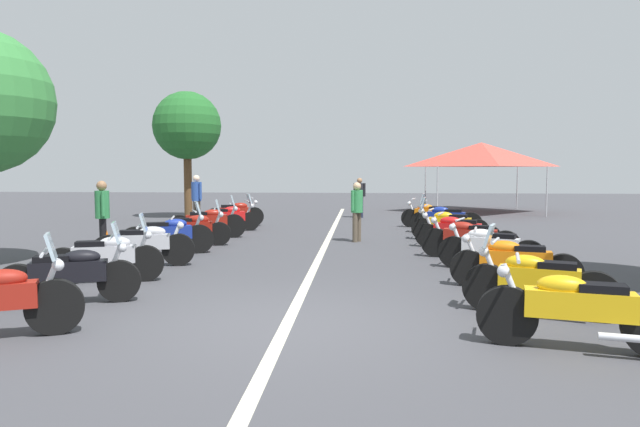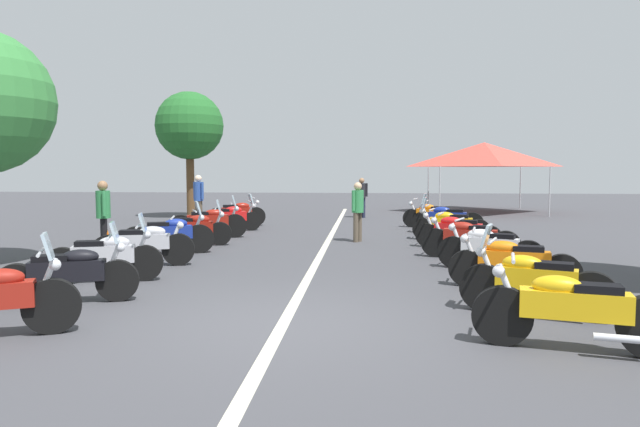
{
  "view_description": "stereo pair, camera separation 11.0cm",
  "coord_description": "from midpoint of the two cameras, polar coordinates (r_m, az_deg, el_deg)",
  "views": [
    {
      "loc": [
        -7.0,
        -0.95,
        1.98
      ],
      "look_at": [
        5.72,
        0.0,
        0.97
      ],
      "focal_mm": 31.62,
      "sensor_mm": 36.0,
      "label": 1
    },
    {
      "loc": [
        -7.0,
        -1.06,
        1.98
      ],
      "look_at": [
        5.72,
        0.0,
        0.97
      ],
      "focal_mm": 31.62,
      "sensor_mm": 36.0,
      "label": 2
    }
  ],
  "objects": [
    {
      "name": "motorcycle_right_row_0",
      "position": [
        6.78,
        24.62,
        -8.79
      ],
      "size": [
        0.84,
        2.12,
        1.02
      ],
      "rotation": [
        0.0,
        0.0,
        1.33
      ],
      "color": "black",
      "rests_on": "ground_plane"
    },
    {
      "name": "bystander_1",
      "position": [
        22.96,
        4.37,
        1.93
      ],
      "size": [
        0.32,
        0.49,
        1.63
      ],
      "rotation": [
        0.0,
        0.0,
        0.42
      ],
      "color": "#1E2338",
      "rests_on": "ground_plane"
    },
    {
      "name": "motorcycle_left_row_2",
      "position": [
        10.53,
        -20.59,
        -4.04
      ],
      "size": [
        0.84,
        1.95,
        1.21
      ],
      "rotation": [
        0.0,
        0.0,
        -1.27
      ],
      "color": "black",
      "rests_on": "ground_plane"
    },
    {
      "name": "ground_plane",
      "position": [
        7.34,
        -3.34,
        -11.14
      ],
      "size": [
        80.0,
        80.0,
        0.0
      ],
      "primitive_type": "plane",
      "color": "#424247"
    },
    {
      "name": "lane_centre_stripe",
      "position": [
        13.63,
        0.49,
        -3.83
      ],
      "size": [
        29.11,
        0.16,
        0.01
      ],
      "primitive_type": "cube",
      "color": "beige",
      "rests_on": "ground_plane"
    },
    {
      "name": "motorcycle_left_row_8",
      "position": [
        19.78,
        -8.22,
        0.06
      ],
      "size": [
        0.92,
        1.93,
        1.01
      ],
      "rotation": [
        0.0,
        0.0,
        -1.21
      ],
      "color": "black",
      "rests_on": "ground_plane"
    },
    {
      "name": "motorcycle_left_row_7",
      "position": [
        18.19,
        -9.01,
        -0.35
      ],
      "size": [
        1.04,
        2.0,
        1.19
      ],
      "rotation": [
        0.0,
        0.0,
        -1.16
      ],
      "color": "black",
      "rests_on": "ground_plane"
    },
    {
      "name": "motorcycle_right_row_5",
      "position": [
        14.5,
        13.93,
        -1.7
      ],
      "size": [
        0.91,
        2.08,
        0.98
      ],
      "rotation": [
        0.0,
        0.0,
        1.28
      ],
      "color": "black",
      "rests_on": "ground_plane"
    },
    {
      "name": "motorcycle_left_row_3",
      "position": [
        12.0,
        -17.09,
        -2.95
      ],
      "size": [
        0.78,
        2.01,
        1.01
      ],
      "rotation": [
        0.0,
        0.0,
        -1.32
      ],
      "color": "black",
      "rests_on": "ground_plane"
    },
    {
      "name": "motorcycle_right_row_1",
      "position": [
        8.16,
        21.18,
        -6.43
      ],
      "size": [
        0.94,
        1.94,
        1.22
      ],
      "rotation": [
        0.0,
        0.0,
        1.22
      ],
      "color": "black",
      "rests_on": "ground_plane"
    },
    {
      "name": "motorcycle_right_row_6",
      "position": [
        16.03,
        13.19,
        -1.05
      ],
      "size": [
        0.82,
        2.1,
        1.2
      ],
      "rotation": [
        0.0,
        0.0,
        1.35
      ],
      "color": "black",
      "rests_on": "ground_plane"
    },
    {
      "name": "traffic_cone_0",
      "position": [
        13.57,
        -20.44,
        -2.92
      ],
      "size": [
        0.36,
        0.36,
        0.61
      ],
      "color": "orange",
      "rests_on": "ground_plane"
    },
    {
      "name": "event_tent",
      "position": [
        26.96,
        16.38,
        5.75
      ],
      "size": [
        5.02,
        5.02,
        3.2
      ],
      "color": "#E54C3F",
      "rests_on": "ground_plane"
    },
    {
      "name": "motorcycle_left_row_1",
      "position": [
        9.07,
        -23.67,
        -5.5
      ],
      "size": [
        0.88,
        1.94,
        1.2
      ],
      "rotation": [
        0.0,
        0.0,
        -1.24
      ],
      "color": "black",
      "rests_on": "ground_plane"
    },
    {
      "name": "motorcycle_right_row_2",
      "position": [
        9.87,
        19.2,
        -4.66
      ],
      "size": [
        0.83,
        2.09,
        0.99
      ],
      "rotation": [
        0.0,
        0.0,
        1.35
      ],
      "color": "black",
      "rests_on": "ground_plane"
    },
    {
      "name": "motorcycle_left_row_4",
      "position": [
        13.53,
        -14.77,
        -2.01
      ],
      "size": [
        1.03,
        1.99,
        1.23
      ],
      "rotation": [
        0.0,
        0.0,
        -1.16
      ],
      "color": "black",
      "rests_on": "ground_plane"
    },
    {
      "name": "motorcycle_right_row_7",
      "position": [
        17.71,
        12.86,
        -0.47
      ],
      "size": [
        0.85,
        2.13,
        1.23
      ],
      "rotation": [
        0.0,
        0.0,
        1.32
      ],
      "color": "black",
      "rests_on": "ground_plane"
    },
    {
      "name": "motorcycle_left_row_6",
      "position": [
        16.47,
        -10.98,
        -0.79
      ],
      "size": [
        0.85,
        2.17,
        1.23
      ],
      "rotation": [
        0.0,
        0.0,
        -1.3
      ],
      "color": "black",
      "rests_on": "ground_plane"
    },
    {
      "name": "bystander_3",
      "position": [
        19.95,
        -12.04,
        1.73
      ],
      "size": [
        0.35,
        0.45,
        1.78
      ],
      "rotation": [
        0.0,
        0.0,
        2.51
      ],
      "color": "brown",
      "rests_on": "ground_plane"
    },
    {
      "name": "motorcycle_right_row_4",
      "position": [
        12.87,
        15.11,
        -2.42
      ],
      "size": [
        0.9,
        2.1,
        1.01
      ],
      "rotation": [
        0.0,
        0.0,
        1.28
      ],
      "color": "black",
      "rests_on": "ground_plane"
    },
    {
      "name": "roadside_tree_2",
      "position": [
        23.49,
        -12.95,
        8.58
      ],
      "size": [
        2.72,
        2.72,
        5.09
      ],
      "color": "brown",
      "rests_on": "ground_plane"
    },
    {
      "name": "bystander_2",
      "position": [
        15.33,
        4.04,
        0.64
      ],
      "size": [
        0.47,
        0.32,
        1.62
      ],
      "rotation": [
        0.0,
        0.0,
        1.02
      ],
      "color": "brown",
      "rests_on": "ground_plane"
    },
    {
      "name": "motorcycle_left_row_5",
      "position": [
        14.9,
        -12.46,
        -1.46
      ],
      "size": [
        0.74,
        1.99,
        1.19
      ],
      "rotation": [
        0.0,
        0.0,
        -1.34
      ],
      "color": "black",
      "rests_on": "ground_plane"
    },
    {
      "name": "motorcycle_right_row_3",
      "position": [
        11.46,
        16.99,
        -3.32
      ],
      "size": [
        1.01,
        1.93,
        1.0
      ],
      "rotation": [
        0.0,
        0.0,
        1.16
      ],
      "color": "black",
      "rests_on": "ground_plane"
    },
    {
      "name": "motorcycle_right_row_8",
      "position": [
        19.36,
        11.38,
        -0.11
      ],
      "size": [
        0.87,
        1.94,
        0.99
      ],
      "rotation": [
        0.0,
        0.0,
        1.29
      ],
      "color": "black",
      "rests_on": "ground_plane"
    },
    {
      "name": "bystander_0",
      "position": [
        13.92,
        -20.87,
        0.21
      ],
      "size": [
        0.47,
        0.32,
        1.71
      ],
      "rotation": [
        0.0,
        0.0,
        2.11
      ],
      "color": "black",
      "rests_on": "ground_plane"
    }
  ]
}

